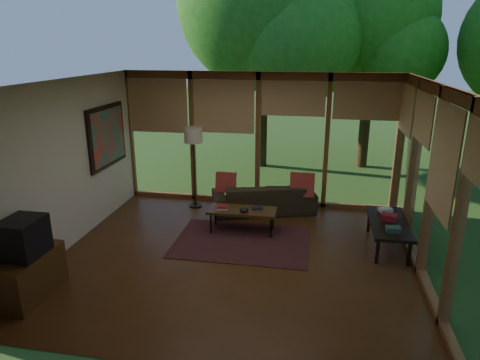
% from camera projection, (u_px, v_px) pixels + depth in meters
% --- Properties ---
extents(floor, '(5.50, 5.50, 0.00)m').
position_uv_depth(floor, '(235.00, 257.00, 6.74)').
color(floor, '#593217').
rests_on(floor, ground).
extents(ceiling, '(5.50, 5.50, 0.00)m').
position_uv_depth(ceiling, '(234.00, 82.00, 5.92)').
color(ceiling, silver).
rests_on(ceiling, ground).
extents(wall_left, '(0.04, 5.00, 2.70)m').
position_uv_depth(wall_left, '(65.00, 166.00, 6.79)').
color(wall_left, silver).
rests_on(wall_left, ground).
extents(wall_front, '(5.50, 0.04, 2.70)m').
position_uv_depth(wall_front, '(184.00, 252.00, 3.98)').
color(wall_front, silver).
rests_on(wall_front, ground).
extents(window_wall_back, '(5.50, 0.12, 2.70)m').
position_uv_depth(window_wall_back, '(258.00, 140.00, 8.67)').
color(window_wall_back, brown).
rests_on(window_wall_back, ground).
extents(window_wall_right, '(0.12, 5.00, 2.70)m').
position_uv_depth(window_wall_right, '(431.00, 185.00, 5.86)').
color(window_wall_right, brown).
rests_on(window_wall_right, ground).
extents(tree_nw, '(4.36, 4.36, 6.38)m').
position_uv_depth(tree_nw, '(264.00, 3.00, 10.66)').
color(tree_nw, '#392B14').
rests_on(tree_nw, ground).
extents(tree_ne, '(3.11, 3.11, 5.42)m').
position_uv_depth(tree_ne, '(374.00, 17.00, 10.69)').
color(tree_ne, '#392B14').
rests_on(tree_ne, ground).
extents(rug, '(2.24, 1.59, 0.01)m').
position_uv_depth(rug, '(242.00, 242.00, 7.25)').
color(rug, maroon).
rests_on(rug, floor).
extents(sofa, '(2.15, 1.34, 0.59)m').
position_uv_depth(sofa, '(264.00, 197.00, 8.49)').
color(sofa, '#322919').
rests_on(sofa, floor).
extents(pillow_left, '(0.40, 0.21, 0.42)m').
position_uv_depth(pillow_left, '(226.00, 183.00, 8.48)').
color(pillow_left, maroon).
rests_on(pillow_left, sofa).
extents(pillow_right, '(0.47, 0.25, 0.49)m').
position_uv_depth(pillow_right, '(302.00, 185.00, 8.22)').
color(pillow_right, maroon).
rests_on(pillow_right, sofa).
extents(ct_book_lower, '(0.22, 0.19, 0.03)m').
position_uv_depth(ct_book_lower, '(222.00, 208.00, 7.53)').
color(ct_book_lower, beige).
rests_on(ct_book_lower, coffee_table).
extents(ct_book_upper, '(0.20, 0.16, 0.03)m').
position_uv_depth(ct_book_upper, '(222.00, 207.00, 7.52)').
color(ct_book_upper, maroon).
rests_on(ct_book_upper, coffee_table).
extents(ct_book_side, '(0.21, 0.18, 0.03)m').
position_uv_depth(ct_book_side, '(257.00, 208.00, 7.55)').
color(ct_book_side, black).
rests_on(ct_book_side, coffee_table).
extents(ct_bowl, '(0.16, 0.16, 0.07)m').
position_uv_depth(ct_bowl, '(244.00, 210.00, 7.41)').
color(ct_bowl, black).
rests_on(ct_bowl, coffee_table).
extents(media_cabinet, '(0.50, 1.00, 0.60)m').
position_uv_depth(media_cabinet, '(28.00, 276.00, 5.61)').
color(media_cabinet, '#4F3115').
rests_on(media_cabinet, floor).
extents(television, '(0.45, 0.55, 0.50)m').
position_uv_depth(television, '(23.00, 238.00, 5.44)').
color(television, black).
rests_on(television, media_cabinet).
extents(console_book_a, '(0.22, 0.17, 0.08)m').
position_uv_depth(console_book_a, '(393.00, 229.00, 6.54)').
color(console_book_a, '#2D4E44').
rests_on(console_book_a, side_console).
extents(console_book_b, '(0.27, 0.23, 0.11)m').
position_uv_depth(console_book_b, '(389.00, 217.00, 6.96)').
color(console_book_b, maroon).
rests_on(console_book_b, side_console).
extents(console_book_c, '(0.26, 0.22, 0.06)m').
position_uv_depth(console_book_c, '(385.00, 210.00, 7.34)').
color(console_book_c, beige).
rests_on(console_book_c, side_console).
extents(floor_lamp, '(0.36, 0.36, 1.65)m').
position_uv_depth(floor_lamp, '(193.00, 140.00, 8.42)').
color(floor_lamp, black).
rests_on(floor_lamp, floor).
extents(coffee_table, '(1.20, 0.50, 0.43)m').
position_uv_depth(coffee_table, '(242.00, 211.00, 7.53)').
color(coffee_table, '#4F3115').
rests_on(coffee_table, floor).
extents(side_console, '(0.60, 1.40, 0.46)m').
position_uv_depth(side_console, '(389.00, 224.00, 6.94)').
color(side_console, black).
rests_on(side_console, floor).
extents(wall_painting, '(0.06, 1.35, 1.15)m').
position_uv_depth(wall_painting, '(107.00, 136.00, 8.04)').
color(wall_painting, black).
rests_on(wall_painting, wall_left).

